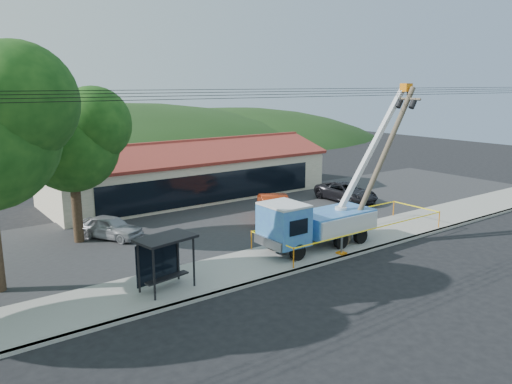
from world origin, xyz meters
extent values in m
plane|color=black|center=(0.00, 0.00, 0.00)|extent=(120.00, 120.00, 0.00)
cube|color=#9B9991|center=(0.00, 2.10, 0.07)|extent=(60.00, 0.25, 0.15)
cube|color=#9B9991|center=(0.00, 4.00, 0.07)|extent=(60.00, 4.00, 0.15)
cube|color=#28282B|center=(0.00, 12.00, 0.05)|extent=(60.00, 12.00, 0.10)
cube|color=#B9B293|center=(4.00, 20.00, 1.70)|extent=(22.00, 8.00, 3.40)
cube|color=black|center=(4.00, 15.98, 1.43)|extent=(18.04, 0.08, 2.21)
cube|color=maroon|center=(4.00, 18.00, 3.90)|extent=(22.50, 4.53, 1.52)
cube|color=maroon|center=(4.00, 22.00, 3.90)|extent=(22.50, 4.53, 1.52)
cube|color=maroon|center=(4.00, 20.00, 4.55)|extent=(22.50, 0.30, 0.25)
sphere|color=#113A10|center=(-10.74, 7.16, 8.28)|extent=(5.04, 5.04, 5.04)
cylinder|color=#332316|center=(-7.00, 13.00, 2.09)|extent=(0.56, 0.56, 4.18)
sphere|color=#113A10|center=(-7.00, 13.00, 5.70)|extent=(5.25, 5.25, 5.25)
sphere|color=#113A10|center=(-8.05, 13.70, 6.65)|extent=(4.20, 4.20, 4.20)
sphere|color=#113A10|center=(-5.95, 12.30, 6.84)|extent=(4.20, 4.20, 4.20)
ellipsoid|color=#1A3513|center=(10.00, 55.00, 0.00)|extent=(89.60, 64.00, 32.00)
ellipsoid|color=#1A3513|center=(30.00, 55.00, 0.00)|extent=(72.80, 52.00, 26.00)
cylinder|color=black|center=(0.00, 3.10, 8.41)|extent=(60.00, 0.02, 0.02)
cylinder|color=black|center=(0.00, 3.60, 8.53)|extent=(60.00, 0.02, 0.02)
cylinder|color=black|center=(0.00, 4.10, 8.65)|extent=(60.00, 0.02, 0.02)
cylinder|color=black|center=(0.00, 4.50, 8.77)|extent=(60.00, 0.02, 0.02)
cylinder|color=black|center=(1.08, 3.10, 0.59)|extent=(0.88, 0.29, 0.88)
cylinder|color=black|center=(1.08, 5.15, 0.59)|extent=(0.88, 0.29, 0.88)
cylinder|color=black|center=(4.21, 3.10, 0.59)|extent=(0.88, 0.29, 0.88)
cylinder|color=black|center=(4.21, 5.15, 0.59)|extent=(0.88, 0.29, 0.88)
cylinder|color=black|center=(5.77, 3.10, 0.59)|extent=(0.88, 0.29, 0.88)
cylinder|color=black|center=(5.77, 5.15, 0.59)|extent=(0.88, 0.29, 0.88)
cube|color=black|center=(3.62, 4.12, 0.83)|extent=(6.45, 0.98, 0.24)
cube|color=blue|center=(0.98, 4.12, 1.81)|extent=(1.96, 2.35, 2.05)
cube|color=silver|center=(0.98, 4.12, 2.88)|extent=(1.96, 2.35, 0.12)
cube|color=black|center=(0.05, 4.12, 1.96)|extent=(0.08, 1.76, 0.88)
cube|color=gray|center=(-0.05, 4.12, 1.03)|extent=(0.15, 2.25, 0.49)
cube|color=blue|center=(4.70, 4.12, 1.42)|extent=(4.50, 2.35, 1.17)
cylinder|color=silver|center=(5.18, 4.12, 1.86)|extent=(0.68, 0.68, 0.59)
cube|color=silver|center=(7.66, 4.12, 5.45)|extent=(5.16, 0.27, 6.87)
cube|color=gray|center=(7.95, 4.12, 5.70)|extent=(3.11, 0.18, 4.13)
cube|color=orange|center=(10.13, 3.93, 8.81)|extent=(0.59, 0.49, 0.49)
cube|color=orange|center=(3.62, 2.46, 0.19)|extent=(0.44, 0.44, 0.08)
cube|color=orange|center=(6.16, 5.79, 0.19)|extent=(0.44, 0.44, 0.08)
cylinder|color=brown|center=(7.52, 3.43, 4.48)|extent=(5.46, 0.30, 8.81)
cube|color=brown|center=(9.73, 3.43, 8.15)|extent=(0.16, 1.71, 0.16)
cylinder|color=black|center=(9.54, 3.91, 7.87)|extent=(0.54, 0.34, 0.58)
cylinder|color=black|center=(9.54, 2.95, 7.87)|extent=(0.54, 0.34, 0.58)
cylinder|color=black|center=(-6.94, 2.92, 1.29)|extent=(0.11, 0.11, 2.30)
cylinder|color=black|center=(-4.86, 3.28, 1.29)|extent=(0.11, 0.11, 2.30)
cylinder|color=black|center=(-7.14, 4.05, 1.29)|extent=(0.11, 0.11, 2.30)
cylinder|color=black|center=(-5.06, 4.41, 1.29)|extent=(0.11, 0.11, 2.30)
cube|color=black|center=(-6.00, 3.66, 2.49)|extent=(2.72, 1.94, 0.11)
cube|color=black|center=(-6.11, 4.28, 1.29)|extent=(2.27, 0.44, 1.92)
cube|color=black|center=(-6.00, 3.66, 0.67)|extent=(2.14, 0.74, 0.08)
cylinder|color=orange|center=(0.17, 2.36, 0.67)|extent=(0.06, 0.06, 1.04)
cylinder|color=orange|center=(12.17, 2.36, 0.67)|extent=(0.06, 0.06, 1.04)
cylinder|color=orange|center=(12.17, 5.91, 0.67)|extent=(0.06, 0.06, 1.04)
cylinder|color=orange|center=(0.17, 5.91, 0.67)|extent=(0.06, 0.06, 1.04)
cube|color=yellow|center=(6.17, 2.36, 1.14)|extent=(12.00, 0.01, 0.06)
cube|color=yellow|center=(12.17, 4.13, 1.14)|extent=(0.01, 3.55, 0.06)
cube|color=yellow|center=(6.17, 5.91, 1.14)|extent=(12.00, 0.01, 0.06)
cube|color=yellow|center=(0.17, 4.13, 1.14)|extent=(0.01, 3.55, 0.06)
imported|color=#A9AAB0|center=(-5.29, 12.55, 0.00)|extent=(3.42, 4.24, 1.36)
imported|color=#9D2D0F|center=(4.89, 9.83, 0.00)|extent=(4.04, 5.32, 1.68)
imported|color=black|center=(12.89, 11.05, 0.00)|extent=(2.56, 5.33, 1.47)
camera|label=1|loc=(-15.00, -15.29, 9.02)|focal=35.00mm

